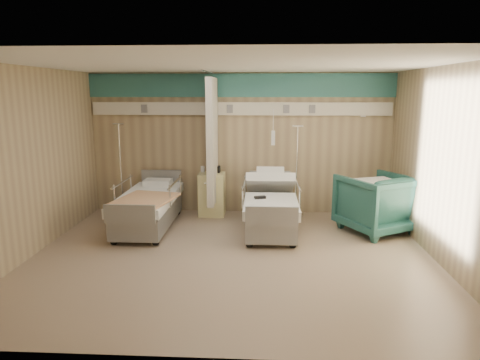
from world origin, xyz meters
name	(u,v)px	position (x,y,z in m)	size (l,w,h in m)	color
ground	(232,257)	(0.00, 0.00, 0.00)	(6.00, 5.00, 0.00)	#88745E
room_walls	(230,131)	(-0.03, 0.25, 1.86)	(6.04, 5.04, 2.82)	tan
bed_right	(270,213)	(0.60, 1.30, 0.32)	(1.00, 2.16, 0.63)	white
bed_left	(148,211)	(-1.60, 1.30, 0.32)	(1.00, 2.16, 0.63)	white
bedside_cabinet	(212,194)	(-0.55, 2.20, 0.42)	(0.50, 0.48, 0.85)	#EEE495
visitor_armchair	(376,203)	(2.45, 1.32, 0.51)	(1.10, 1.13, 1.03)	#21534C
waffle_blanket	(378,172)	(2.43, 1.31, 1.07)	(0.68, 0.60, 0.08)	white
iv_stand_right	(296,198)	(1.12, 2.24, 0.37)	(0.32, 0.32, 1.79)	silver
iv_stand_left	(122,197)	(-2.32, 2.05, 0.38)	(0.33, 0.33, 1.83)	silver
call_remote	(260,197)	(0.41, 1.09, 0.65)	(0.19, 0.09, 0.04)	black
tan_blanket	(145,200)	(-1.52, 0.84, 0.65)	(0.87, 1.09, 0.04)	tan
toiletry_bag	(214,169)	(-0.51, 2.29, 0.91)	(0.24, 0.15, 0.13)	black
white_cup	(203,169)	(-0.74, 2.33, 0.91)	(0.08, 0.08, 0.12)	white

